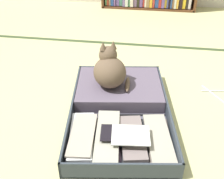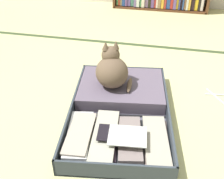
% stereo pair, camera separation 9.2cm
% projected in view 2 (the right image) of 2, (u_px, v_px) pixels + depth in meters
% --- Properties ---
extents(ground_plane, '(10.00, 10.00, 0.00)m').
position_uv_depth(ground_plane, '(124.00, 110.00, 1.86)').
color(ground_plane, '#BFBD83').
extents(tatami_border, '(4.80, 0.05, 0.00)m').
position_uv_depth(tatami_border, '(143.00, 45.00, 2.72)').
color(tatami_border, '#364628').
rests_on(tatami_border, ground_plane).
extents(open_suitcase, '(0.75, 1.06, 0.11)m').
position_uv_depth(open_suitcase, '(119.00, 105.00, 1.84)').
color(open_suitcase, '#313A44').
rests_on(open_suitcase, ground_plane).
extents(black_cat, '(0.29, 0.31, 0.31)m').
position_uv_depth(black_cat, '(112.00, 70.00, 1.87)').
color(black_cat, brown).
rests_on(black_cat, open_suitcase).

